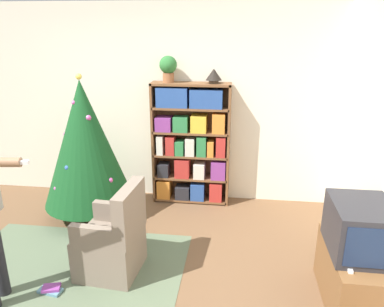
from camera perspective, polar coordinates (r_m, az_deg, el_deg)
ground_plane at (r=3.67m, az=-11.94°, el=-20.47°), size 14.00×14.00×0.00m
wall_back at (r=5.10m, az=-4.86°, el=7.48°), size 8.00×0.10×2.60m
area_rug at (r=3.93m, az=-19.60°, el=-18.19°), size 2.27×1.98×0.01m
bookshelf at (r=4.94m, az=-0.11°, el=1.53°), size 1.02×0.26×1.62m
tv_stand at (r=3.64m, az=23.22°, el=-16.94°), size 0.44×0.90×0.53m
television at (r=3.40m, az=24.28°, el=-10.35°), size 0.48×0.60×0.43m
game_remote at (r=3.24m, az=22.80°, el=-15.78°), size 0.04×0.12×0.02m
christmas_tree at (r=4.64m, az=-15.97°, el=1.42°), size 1.08×1.08×1.80m
armchair at (r=3.79m, az=-11.90°, el=-13.11°), size 0.61×0.60×0.92m
potted_plant at (r=4.79m, az=-3.65°, el=13.01°), size 0.22×0.22×0.33m
table_lamp at (r=4.73m, az=3.34°, el=11.85°), size 0.20×0.20×0.18m
book_pile_near_tree at (r=4.50m, az=-11.43°, el=-11.95°), size 0.20×0.19×0.05m
book_pile_by_chair at (r=3.85m, az=-20.74°, el=-18.84°), size 0.23×0.15×0.06m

